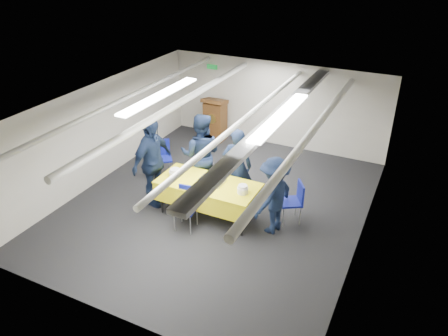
{
  "coord_description": "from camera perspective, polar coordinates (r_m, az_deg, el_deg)",
  "views": [
    {
      "loc": [
        3.62,
        -7.11,
        5.16
      ],
      "look_at": [
        0.26,
        -0.2,
        1.05
      ],
      "focal_mm": 35.0,
      "sensor_mm": 36.0,
      "label": 1
    }
  ],
  "objects": [
    {
      "name": "chair_near",
      "position": [
        8.59,
        -4.88,
        -4.59
      ],
      "size": [
        0.47,
        0.47,
        0.87
      ],
      "color": "gray",
      "rests_on": "ground"
    },
    {
      "name": "ground",
      "position": [
        9.5,
        -0.86,
        -4.76
      ],
      "size": [
        7.0,
        7.0,
        0.0
      ],
      "primitive_type": "plane",
      "color": "black",
      "rests_on": "ground"
    },
    {
      "name": "room_shell",
      "position": [
        8.96,
        0.77,
        6.17
      ],
      "size": [
        6.0,
        7.0,
        2.3
      ],
      "color": "beige",
      "rests_on": "ground"
    },
    {
      "name": "chair_left",
      "position": [
        10.55,
        -8.08,
        1.81
      ],
      "size": [
        0.59,
        0.59,
        0.87
      ],
      "color": "gray",
      "rests_on": "ground"
    },
    {
      "name": "serving_table",
      "position": [
        8.87,
        -2.09,
        -3.12
      ],
      "size": [
        2.07,
        0.94,
        0.77
      ],
      "color": "black",
      "rests_on": "ground"
    },
    {
      "name": "sailor_b",
      "position": [
        9.53,
        -3.03,
        1.77
      ],
      "size": [
        1.09,
        0.96,
        1.87
      ],
      "primitive_type": "imported",
      "rotation": [
        0.0,
        0.0,
        3.47
      ],
      "color": "black",
      "rests_on": "ground"
    },
    {
      "name": "sailor_d",
      "position": [
        8.36,
        6.53,
        -3.61
      ],
      "size": [
        0.85,
        1.14,
        1.58
      ],
      "primitive_type": "imported",
      "rotation": [
        0.0,
        0.0,
        -1.86
      ],
      "color": "black",
      "rests_on": "ground"
    },
    {
      "name": "plate_stack_right",
      "position": [
        8.39,
        2.46,
        -2.81
      ],
      "size": [
        0.22,
        0.22,
        0.17
      ],
      "color": "white",
      "rests_on": "serving_table"
    },
    {
      "name": "sailor_c",
      "position": [
        9.21,
        -9.33,
        0.73
      ],
      "size": [
        0.59,
        1.19,
        1.96
      ],
      "primitive_type": "imported",
      "rotation": [
        0.0,
        0.0,
        1.47
      ],
      "color": "black",
      "rests_on": "ground"
    },
    {
      "name": "plate_stack_left",
      "position": [
        9.02,
        -6.43,
        -0.63
      ],
      "size": [
        0.24,
        0.24,
        0.17
      ],
      "color": "white",
      "rests_on": "serving_table"
    },
    {
      "name": "sailor_a",
      "position": [
        9.17,
        1.71,
        0.16
      ],
      "size": [
        0.73,
        0.61,
        1.72
      ],
      "primitive_type": "imported",
      "rotation": [
        0.0,
        0.0,
        3.52
      ],
      "color": "black",
      "rests_on": "ground"
    },
    {
      "name": "podium",
      "position": [
        12.29,
        -1.16,
        6.41
      ],
      "size": [
        0.62,
        0.53,
        1.25
      ],
      "color": "brown",
      "rests_on": "ground"
    },
    {
      "name": "chair_right",
      "position": [
        8.82,
        9.25,
        -3.92
      ],
      "size": [
        0.58,
        0.58,
        0.87
      ],
      "color": "gray",
      "rests_on": "ground"
    },
    {
      "name": "sheet_cake",
      "position": [
        8.77,
        -1.62,
        -1.62
      ],
      "size": [
        0.49,
        0.38,
        0.09
      ],
      "color": "white",
      "rests_on": "serving_table"
    }
  ]
}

